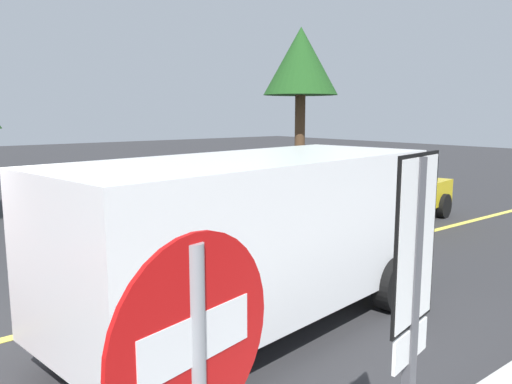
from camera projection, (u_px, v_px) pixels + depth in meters
The scene contains 5 objects.
lane_marking_centre at pixel (165, 299), 7.49m from camera, with size 28.00×0.16×0.01m, color #E0D14C.
speed_limit_sign at pixel (413, 286), 2.86m from camera, with size 0.53×0.13×2.52m.
white_van at pixel (252, 232), 6.31m from camera, with size 5.42×2.82×2.20m.
car_yellow_behind_van at pixel (389, 189), 12.88m from camera, with size 4.20×2.67×1.62m.
tree_centre_verge at pixel (301, 63), 17.81m from camera, with size 2.65×2.65×5.72m.
Camera 1 is at (-0.40, -6.44, 2.73)m, focal length 35.45 mm.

